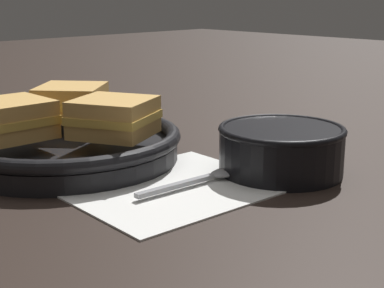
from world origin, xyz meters
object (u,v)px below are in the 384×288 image
at_px(soup_bowl, 281,146).
at_px(sandwich_near_left, 9,119).
at_px(spoon, 214,175).
at_px(sandwich_far_left, 71,102).
at_px(sandwich_near_right, 114,117).
at_px(skillet, 67,145).

relative_size(soup_bowl, sandwich_near_left, 1.64).
bearing_deg(soup_bowl, spoon, 159.58).
height_order(soup_bowl, sandwich_near_left, sandwich_near_left).
bearing_deg(soup_bowl, sandwich_near_left, 134.48).
xyz_separation_m(sandwich_near_left, sandwich_far_left, (0.12, 0.05, 0.00)).
bearing_deg(sandwich_near_right, skillet, 111.32).
bearing_deg(sandwich_far_left, sandwich_near_right, -98.68).
bearing_deg(soup_bowl, skillet, 125.36).
bearing_deg(sandwich_near_left, spoon, -54.20).
relative_size(soup_bowl, sandwich_near_right, 1.26).
distance_m(sandwich_near_left, sandwich_near_right, 0.13).
bearing_deg(skillet, sandwich_far_left, 51.32).
height_order(skillet, sandwich_near_left, sandwich_near_left).
relative_size(spoon, sandwich_far_left, 1.24).
bearing_deg(spoon, soup_bowl, -16.80).
xyz_separation_m(skillet, sandwich_far_left, (0.05, 0.06, 0.04)).
height_order(soup_bowl, sandwich_far_left, sandwich_far_left).
height_order(sandwich_near_right, sandwich_far_left, same).
height_order(soup_bowl, spoon, soup_bowl).
relative_size(sandwich_near_right, sandwich_far_left, 0.95).
xyz_separation_m(soup_bowl, sandwich_near_right, (-0.13, 0.16, 0.03)).
bearing_deg(sandwich_far_left, skillet, -128.68).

